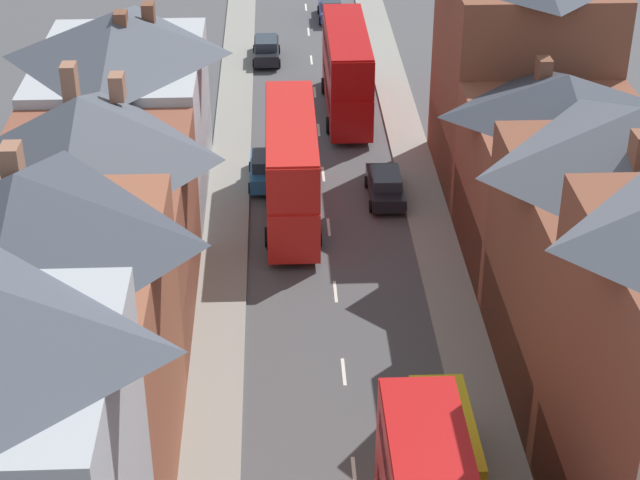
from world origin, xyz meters
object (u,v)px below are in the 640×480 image
double_decker_bus_far_approaching (346,70)px  car_far_grey (266,169)px  car_near_silver (331,9)px  car_mid_black (386,185)px  car_near_blue (266,49)px  delivery_van (444,444)px  double_decker_bus_lead (291,166)px

double_decker_bus_far_approaching → car_far_grey: double_decker_bus_far_approaching is taller
car_near_silver → car_mid_black: bearing=-87.5°
car_near_blue → car_far_grey: bearing=-90.0°
car_near_silver → car_mid_black: 30.07m
car_near_blue → car_near_silver: 10.21m
car_far_grey → delivery_van: 24.00m
car_far_grey → delivery_van: bearing=-75.0°
car_near_blue → car_near_silver: size_ratio=1.01×
car_near_silver → car_mid_black: (1.30, -30.04, -0.02)m
double_decker_bus_lead → car_far_grey: (-1.29, 3.82, -1.96)m
car_near_blue → car_far_grey: car_far_grey is taller
car_near_blue → car_mid_black: size_ratio=1.02×
double_decker_bus_far_approaching → delivery_van: 32.71m
car_near_silver → car_far_grey: 28.29m
car_near_blue → delivery_van: size_ratio=0.88×
double_decker_bus_far_approaching → car_near_blue: bearing=117.4°
double_decker_bus_far_approaching → car_mid_black: (1.31, -11.65, -2.00)m
double_decker_bus_far_approaching → car_near_silver: bearing=90.0°
car_near_blue → car_mid_black: (6.20, -21.09, -0.03)m
double_decker_bus_lead → double_decker_bus_far_approaching: size_ratio=1.00×
car_near_silver → car_far_grey: car_far_grey is taller
car_near_blue → double_decker_bus_lead: bearing=-86.7°
double_decker_bus_far_approaching → car_mid_black: bearing=-83.6°
car_mid_black → delivery_van: delivery_van is taller
car_near_blue → delivery_van: delivery_van is taller
car_mid_black → car_far_grey: car_far_grey is taller
car_far_grey → double_decker_bus_lead: bearing=-71.3°
double_decker_bus_lead → car_near_silver: 31.95m
double_decker_bus_lead → car_near_silver: size_ratio=2.37×
car_mid_black → delivery_van: size_ratio=0.87×
double_decker_bus_far_approaching → car_far_grey: size_ratio=2.59×
double_decker_bus_far_approaching → car_mid_black: double_decker_bus_far_approaching is taller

